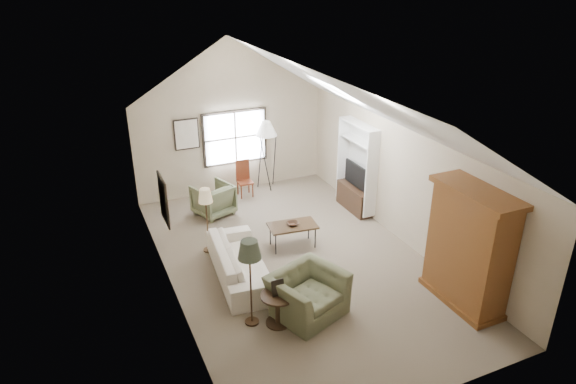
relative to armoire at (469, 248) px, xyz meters
name	(u,v)px	position (x,y,z in m)	size (l,w,h in m)	color
room_shell	(297,109)	(-2.18, 2.40, 2.11)	(5.01, 8.01, 4.00)	#716350
window	(235,137)	(-2.08, 6.36, 0.35)	(1.72, 0.08, 1.42)	black
skylight	(336,90)	(-0.88, 3.30, 2.12)	(0.80, 1.20, 0.52)	white
wall_art	(176,165)	(-4.06, 4.34, 0.63)	(1.97, 3.71, 0.88)	black
armoire	(469,248)	(0.00, 0.00, 0.00)	(0.60, 1.50, 2.20)	brown
tv_alcove	(357,166)	(0.16, 4.00, 0.05)	(0.32, 1.30, 2.10)	white
media_console	(354,198)	(0.14, 4.00, -0.80)	(0.34, 1.18, 0.60)	#382316
tv_panel	(356,175)	(0.14, 4.00, -0.18)	(0.05, 0.90, 0.55)	black
sofa	(241,261)	(-3.38, 2.36, -0.76)	(2.33, 0.91, 0.68)	beige
armchair_near	(307,294)	(-2.70, 0.82, -0.71)	(1.19, 1.04, 0.78)	#5C6345
armchair_far	(213,200)	(-3.09, 5.17, -0.72)	(0.82, 0.85, 0.77)	#626A4A
coffee_table	(293,236)	(-1.98, 2.99, -0.84)	(1.01, 0.56, 0.52)	#372416
bowl	(293,224)	(-1.98, 2.99, -0.55)	(0.24, 0.24, 0.06)	#321C14
side_table	(278,309)	(-3.28, 0.76, -0.81)	(0.58, 0.58, 0.58)	#3B2B18
side_chair	(245,179)	(-2.03, 5.85, -0.63)	(0.37, 0.37, 0.94)	maroon
tripod_lamp	(267,155)	(-1.32, 6.10, -0.15)	(0.55, 0.55, 1.90)	silver
dark_lamp	(251,282)	(-3.68, 0.96, -0.29)	(0.39, 0.39, 1.63)	#252A1E
tan_lamp	(207,220)	(-3.68, 3.56, -0.37)	(0.29, 0.29, 1.46)	tan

